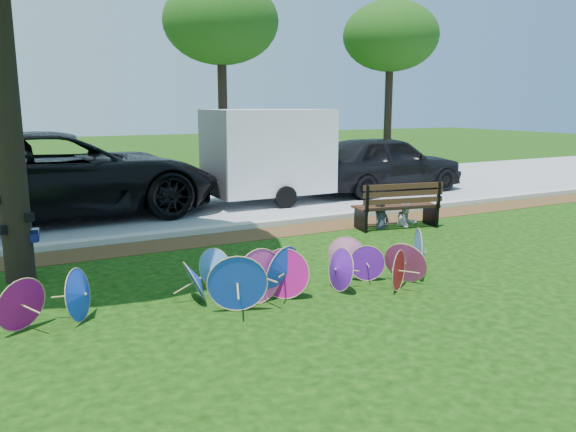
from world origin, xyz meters
name	(u,v)px	position (x,y,z in m)	size (l,w,h in m)	color
ground	(324,310)	(0.00, 0.00, 0.00)	(90.00, 90.00, 0.00)	black
mulch_strip	(210,240)	(0.00, 4.50, 0.01)	(90.00, 1.00, 0.01)	#472D16
curb	(199,230)	(0.00, 5.20, 0.06)	(90.00, 0.30, 0.12)	#B7B5AD
street	(151,203)	(0.00, 9.35, 0.01)	(90.00, 8.00, 0.01)	gray
parasol_pile	(281,272)	(-0.24, 0.78, 0.36)	(6.42, 1.79, 0.83)	#B61072
black_van	(62,175)	(-2.37, 8.29, 1.05)	(3.48, 7.54, 2.10)	black
dark_pickup	(384,164)	(7.06, 8.06, 0.90)	(2.13, 5.29, 1.80)	black
cargo_trailer	(268,151)	(3.02, 8.01, 1.44)	(3.27, 2.07, 2.89)	white
park_bench	(396,205)	(4.13, 3.73, 0.51)	(1.96, 0.75, 1.02)	black
person_left	(382,200)	(3.78, 3.78, 0.64)	(0.47, 0.31, 1.28)	#313843
person_right	(407,202)	(4.48, 3.78, 0.55)	(0.54, 0.42, 1.10)	#B9B9C2
bg_trees	(199,20)	(3.36, 14.54, 5.77)	(24.38, 6.63, 7.40)	black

